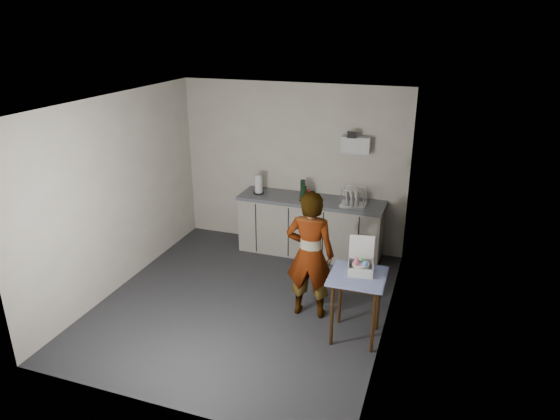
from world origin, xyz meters
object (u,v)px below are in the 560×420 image
(bakery_box, at_px, (361,265))
(soap_bottle, at_px, (304,190))
(side_table, at_px, (357,283))
(standing_man, at_px, (310,255))
(paper_towel, at_px, (259,184))
(soda_can, at_px, (307,194))
(dark_bottle, at_px, (303,188))
(kitchen_counter, at_px, (311,228))
(dish_rack, at_px, (353,201))

(bakery_box, bearing_deg, soap_bottle, 113.93)
(side_table, height_order, soap_bottle, soap_bottle)
(standing_man, bearing_deg, paper_towel, -55.73)
(soap_bottle, distance_m, soda_can, 0.11)
(dark_bottle, relative_size, bakery_box, 0.66)
(kitchen_counter, bearing_deg, bakery_box, -59.64)
(dish_rack, distance_m, bakery_box, 1.91)
(dark_bottle, bearing_deg, soap_bottle, -67.60)
(standing_man, distance_m, dark_bottle, 1.87)
(dark_bottle, xyz_separation_m, paper_towel, (-0.69, -0.09, 0.01))
(standing_man, relative_size, soap_bottle, 5.77)
(soap_bottle, xyz_separation_m, dark_bottle, (-0.05, 0.12, -0.01))
(soap_bottle, xyz_separation_m, bakery_box, (1.22, -1.84, -0.16))
(standing_man, distance_m, soap_bottle, 1.74)
(kitchen_counter, relative_size, soap_bottle, 7.93)
(standing_man, bearing_deg, dark_bottle, -74.57)
(side_table, height_order, bakery_box, bakery_box)
(soap_bottle, bearing_deg, bakery_box, -56.53)
(kitchen_counter, distance_m, dark_bottle, 0.64)
(side_table, distance_m, standing_man, 0.72)
(side_table, relative_size, paper_towel, 2.63)
(side_table, bearing_deg, dish_rack, 101.76)
(soap_bottle, distance_m, dish_rack, 0.77)
(paper_towel, height_order, bakery_box, paper_towel)
(kitchen_counter, xyz_separation_m, bakery_box, (1.11, -1.89, 0.47))
(soda_can, distance_m, bakery_box, 2.24)
(standing_man, xyz_separation_m, bakery_box, (0.65, -0.22, 0.08))
(standing_man, relative_size, dark_bottle, 6.24)
(side_table, xyz_separation_m, dish_rack, (-0.45, 1.94, 0.26))
(kitchen_counter, height_order, dark_bottle, dark_bottle)
(dish_rack, bearing_deg, soda_can, 175.63)
(side_table, relative_size, standing_man, 0.50)
(soap_bottle, relative_size, dish_rack, 0.78)
(soda_can, height_order, bakery_box, bakery_box)
(kitchen_counter, xyz_separation_m, soap_bottle, (-0.11, -0.05, 0.62))
(standing_man, distance_m, dish_rack, 1.65)
(standing_man, distance_m, soda_can, 1.78)
(soda_can, relative_size, bakery_box, 0.34)
(standing_man, distance_m, bakery_box, 0.69)
(kitchen_counter, distance_m, standing_man, 1.78)
(soda_can, height_order, paper_towel, paper_towel)
(soda_can, bearing_deg, standing_man, -72.63)
(dish_rack, bearing_deg, standing_man, -96.72)
(bakery_box, bearing_deg, dark_bottle, 113.31)
(dark_bottle, bearing_deg, paper_towel, -172.39)
(soda_can, bearing_deg, soap_bottle, -122.71)
(dark_bottle, distance_m, paper_towel, 0.70)
(standing_man, relative_size, paper_towel, 5.31)
(soda_can, height_order, dish_rack, dish_rack)
(soap_bottle, bearing_deg, dark_bottle, 112.40)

